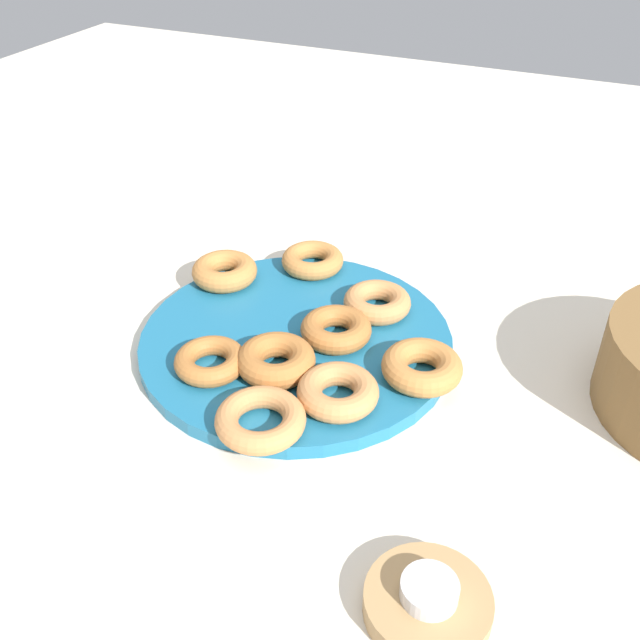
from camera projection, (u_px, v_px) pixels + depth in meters
ground_plane at (296, 347)px, 0.83m from camera, size 2.40×2.40×0.00m
donut_plate at (296, 341)px, 0.83m from camera, size 0.36×0.36×0.02m
donut_0 at (377, 302)px, 0.86m from camera, size 0.11×0.11×0.02m
donut_1 at (261, 419)px, 0.69m from camera, size 0.12×0.12×0.02m
donut_2 at (313, 260)px, 0.94m from camera, size 0.10×0.10×0.02m
donut_3 at (276, 360)px, 0.76m from camera, size 0.11×0.11×0.03m
donut_4 at (422, 367)px, 0.75m from camera, size 0.11×0.11×0.03m
donut_5 at (336, 329)px, 0.81m from camera, size 0.10×0.10×0.03m
donut_6 at (338, 392)px, 0.72m from camera, size 0.10×0.10×0.03m
donut_7 at (225, 271)px, 0.91m from camera, size 0.11×0.11×0.03m
donut_8 at (210, 361)px, 0.77m from camera, size 0.08×0.08×0.02m
candle_holder at (427, 604)px, 0.55m from camera, size 0.10×0.10×0.02m
tealight at (429, 590)px, 0.54m from camera, size 0.04×0.04×0.01m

